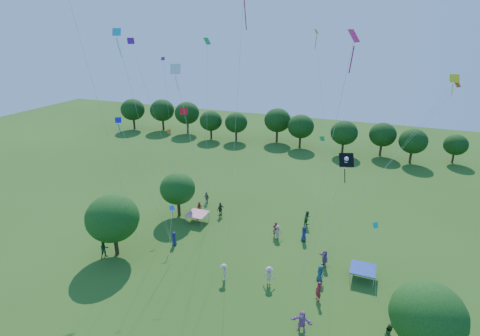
% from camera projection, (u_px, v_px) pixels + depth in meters
% --- Properties ---
extents(near_tree_west, '(5.16, 5.16, 6.42)m').
position_uv_depth(near_tree_west, '(113.00, 218.00, 36.36)').
color(near_tree_west, '#422B19').
rests_on(near_tree_west, ground).
extents(near_tree_north, '(4.19, 4.19, 5.46)m').
position_uv_depth(near_tree_north, '(178.00, 189.00, 44.26)').
color(near_tree_north, '#422B19').
rests_on(near_tree_north, ground).
extents(near_tree_east, '(4.85, 4.85, 6.06)m').
position_uv_depth(near_tree_east, '(428.00, 316.00, 24.46)').
color(near_tree_east, '#422B19').
rests_on(near_tree_east, ground).
extents(treeline, '(88.01, 8.77, 6.77)m').
position_uv_depth(treeline, '(312.00, 127.00, 68.95)').
color(treeline, '#422B19').
rests_on(treeline, ground).
extents(tent_red_stripe, '(2.20, 2.20, 1.10)m').
position_uv_depth(tent_red_stripe, '(197.00, 214.00, 43.68)').
color(tent_red_stripe, '#F81D46').
rests_on(tent_red_stripe, ground).
extents(tent_blue, '(2.20, 2.20, 1.10)m').
position_uv_depth(tent_blue, '(363.00, 269.00, 33.80)').
color(tent_blue, '#1938A5').
rests_on(tent_blue, ground).
extents(crowd_person_0, '(0.86, 0.84, 1.58)m').
position_uv_depth(crowd_person_0, '(320.00, 273.00, 33.58)').
color(crowd_person_0, navy).
rests_on(crowd_person_0, ground).
extents(crowd_person_1, '(0.71, 0.58, 1.63)m').
position_uv_depth(crowd_person_1, '(200.00, 208.00, 45.50)').
color(crowd_person_1, maroon).
rests_on(crowd_person_1, ground).
extents(crowd_person_2, '(0.81, 0.98, 1.75)m').
position_uv_depth(crowd_person_2, '(104.00, 249.00, 37.02)').
color(crowd_person_2, '#245425').
rests_on(crowd_person_2, ground).
extents(crowd_person_3, '(0.89, 1.19, 1.67)m').
position_uv_depth(crowd_person_3, '(224.00, 272.00, 33.69)').
color(crowd_person_3, beige).
rests_on(crowd_person_3, ground).
extents(crowd_person_4, '(1.00, 0.74, 1.55)m').
position_uv_depth(crowd_person_4, '(206.00, 198.00, 48.38)').
color(crowd_person_4, '#403833').
rests_on(crowd_person_4, ground).
extents(crowd_person_5, '(1.35, 1.64, 1.70)m').
position_uv_depth(crowd_person_5, '(324.00, 258.00, 35.65)').
color(crowd_person_5, '#88528D').
rests_on(crowd_person_5, ground).
extents(crowd_person_6, '(0.64, 0.84, 1.50)m').
position_uv_depth(crowd_person_6, '(174.00, 238.00, 39.17)').
color(crowd_person_6, navy).
rests_on(crowd_person_6, ground).
extents(crowd_person_7, '(0.73, 0.54, 1.78)m').
position_uv_depth(crowd_person_7, '(276.00, 229.00, 40.64)').
color(crowd_person_7, maroon).
rests_on(crowd_person_7, ground).
extents(crowd_person_8, '(0.68, 0.95, 1.73)m').
position_uv_depth(crowd_person_8, '(390.00, 334.00, 26.91)').
color(crowd_person_8, '#275223').
rests_on(crowd_person_8, ground).
extents(crowd_person_9, '(1.12, 0.79, 1.57)m').
position_uv_depth(crowd_person_9, '(278.00, 232.00, 40.36)').
color(crowd_person_9, '#AB9B89').
rests_on(crowd_person_9, ground).
extents(crowd_person_10, '(0.86, 1.10, 1.72)m').
position_uv_depth(crowd_person_10, '(220.00, 209.00, 45.15)').
color(crowd_person_10, '#39302D').
rests_on(crowd_person_10, ground).
extents(crowd_person_11, '(1.65, 0.60, 1.76)m').
position_uv_depth(crowd_person_11, '(302.00, 321.00, 28.05)').
color(crowd_person_11, '#AF66AE').
rests_on(crowd_person_11, ground).
extents(crowd_person_12, '(0.77, 0.96, 1.71)m').
position_uv_depth(crowd_person_12, '(304.00, 234.00, 39.87)').
color(crowd_person_12, navy).
rests_on(crowd_person_12, ground).
extents(crowd_person_13, '(0.78, 0.78, 1.79)m').
position_uv_depth(crowd_person_13, '(318.00, 291.00, 31.16)').
color(crowd_person_13, maroon).
rests_on(crowd_person_13, ground).
extents(crowd_person_14, '(0.79, 1.02, 1.83)m').
position_uv_depth(crowd_person_14, '(307.00, 218.00, 42.91)').
color(crowd_person_14, '#285223').
rests_on(crowd_person_14, ground).
extents(crowd_person_15, '(1.19, 0.61, 1.76)m').
position_uv_depth(crowd_person_15, '(269.00, 275.00, 33.18)').
color(crowd_person_15, '#C5AE9E').
rests_on(crowd_person_15, ground).
extents(pirate_kite, '(3.35, 0.98, 11.92)m').
position_uv_depth(pirate_kite, '(345.00, 164.00, 26.35)').
color(pirate_kite, black).
extents(red_high_kite, '(1.73, 1.17, 23.76)m').
position_uv_depth(red_high_kite, '(241.00, 46.00, 27.00)').
color(red_high_kite, red).
extents(small_kite_0, '(1.55, 2.97, 12.71)m').
position_uv_depth(small_kite_0, '(188.00, 128.00, 37.63)').
color(small_kite_0, red).
extents(small_kite_1, '(0.76, 1.07, 8.95)m').
position_uv_depth(small_kite_1, '(172.00, 145.00, 44.42)').
color(small_kite_1, orange).
extents(small_kite_2, '(3.88, 3.21, 19.97)m').
position_uv_depth(small_kite_2, '(320.00, 84.00, 37.76)').
color(small_kite_2, gold).
extents(small_kite_3, '(2.44, 4.27, 8.90)m').
position_uv_depth(small_kite_3, '(323.00, 153.00, 40.95)').
color(small_kite_3, '#198A2C').
extents(small_kite_4, '(1.46, 3.20, 2.91)m').
position_uv_depth(small_kite_4, '(172.00, 212.00, 38.49)').
color(small_kite_4, blue).
extents(small_kite_5, '(3.36, 3.65, 19.14)m').
position_uv_depth(small_kite_5, '(142.00, 76.00, 40.38)').
color(small_kite_5, '#601583').
extents(small_kite_6, '(0.83, 5.09, 17.91)m').
position_uv_depth(small_kite_6, '(185.00, 112.00, 27.05)').
color(small_kite_6, silver).
extents(small_kite_7, '(1.14, 2.99, 6.35)m').
position_uv_depth(small_kite_7, '(376.00, 240.00, 28.35)').
color(small_kite_7, '#0CB995').
extents(small_kite_8, '(2.96, 4.29, 20.16)m').
position_uv_depth(small_kite_8, '(339.00, 104.00, 20.53)').
color(small_kite_8, '#F20E51').
extents(small_kite_9, '(9.27, 0.92, 16.05)m').
position_uv_depth(small_kite_9, '(425.00, 122.00, 32.93)').
color(small_kite_9, '#EB430C').
extents(small_kite_10, '(9.06, 1.51, 16.62)m').
position_uv_depth(small_kite_10, '(430.00, 111.00, 31.65)').
color(small_kite_10, yellow).
extents(small_kite_11, '(1.54, 1.46, 19.27)m').
position_uv_depth(small_kite_11, '(207.00, 80.00, 36.44)').
color(small_kite_11, '#188631').
extents(small_kite_12, '(1.08, 5.21, 13.92)m').
position_uv_depth(small_kite_12, '(135.00, 158.00, 30.04)').
color(small_kite_12, '#1814CC').
extents(small_kite_13, '(1.46, 3.24, 17.32)m').
position_uv_depth(small_kite_13, '(169.00, 113.00, 41.19)').
color(small_kite_13, '#82157C').
extents(small_kite_14, '(1.82, 6.47, 23.29)m').
position_uv_depth(small_kite_14, '(92.00, 79.00, 27.70)').
color(small_kite_14, white).
extents(small_kite_15, '(0.82, 4.56, 20.16)m').
position_uv_depth(small_kite_15, '(132.00, 94.00, 28.63)').
color(small_kite_15, '#0CA8BD').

